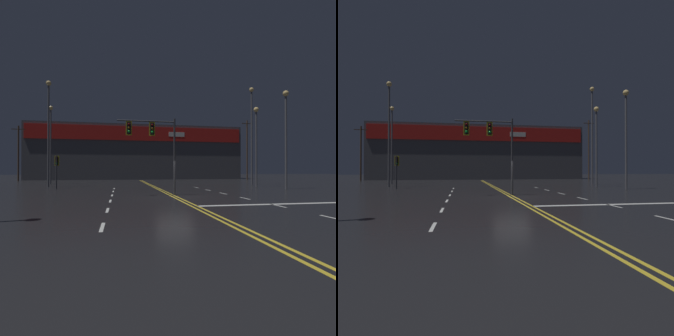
# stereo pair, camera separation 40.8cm
# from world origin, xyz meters

# --- Properties ---
(ground_plane) EXTENTS (200.00, 200.00, 0.00)m
(ground_plane) POSITION_xyz_m (0.00, 0.00, 0.00)
(ground_plane) COLOR black
(road_markings) EXTENTS (12.69, 60.00, 0.01)m
(road_markings) POSITION_xyz_m (0.71, -0.81, 0.00)
(road_markings) COLOR gold
(road_markings) RESTS_ON ground
(traffic_signal_median) EXTENTS (4.19, 0.36, 5.59)m
(traffic_signal_median) POSITION_xyz_m (-1.48, 1.05, 4.26)
(traffic_signal_median) COLOR #38383D
(traffic_signal_median) RESTS_ON ground
(traffic_signal_corner_northwest) EXTENTS (0.42, 0.36, 3.25)m
(traffic_signal_corner_northwest) POSITION_xyz_m (-9.78, 9.48, 2.38)
(traffic_signal_corner_northwest) COLOR #38383D
(traffic_signal_corner_northwest) RESTS_ON ground
(streetlight_near_left) EXTENTS (0.56, 0.56, 8.85)m
(streetlight_near_left) POSITION_xyz_m (11.19, 9.16, 5.70)
(streetlight_near_left) COLOR #59595E
(streetlight_near_left) RESTS_ON ground
(streetlight_median_approach) EXTENTS (0.56, 0.56, 11.65)m
(streetlight_median_approach) POSITION_xyz_m (-11.42, 12.89, 7.23)
(streetlight_median_approach) COLOR #59595E
(streetlight_median_approach) RESTS_ON ground
(streetlight_far_left) EXTENTS (0.56, 0.56, 9.61)m
(streetlight_far_left) POSITION_xyz_m (12.21, 5.35, 6.12)
(streetlight_far_left) COLOR #59595E
(streetlight_far_left) RESTS_ON ground
(streetlight_far_right) EXTENTS (0.56, 0.56, 10.48)m
(streetlight_far_right) POSITION_xyz_m (-12.86, 19.74, 6.59)
(streetlight_far_right) COLOR #59595E
(streetlight_far_right) RESTS_ON ground
(streetlight_far_median) EXTENTS (0.56, 0.56, 12.36)m
(streetlight_far_median) POSITION_xyz_m (12.74, 13.07, 7.60)
(streetlight_far_median) COLOR #59595E
(streetlight_far_median) RESTS_ON ground
(building_backdrop) EXTENTS (42.31, 10.23, 10.89)m
(building_backdrop) POSITION_xyz_m (0.00, 38.39, 5.46)
(building_backdrop) COLOR #4C4C51
(building_backdrop) RESTS_ON ground
(utility_pole_row) EXTENTS (44.10, 0.26, 11.76)m
(utility_pole_row) POSITION_xyz_m (2.46, 30.71, 5.56)
(utility_pole_row) COLOR #4C3828
(utility_pole_row) RESTS_ON ground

